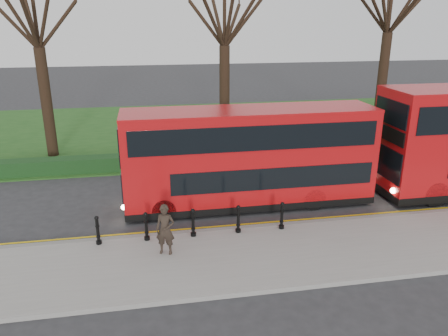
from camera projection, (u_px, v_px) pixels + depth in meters
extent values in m
plane|color=#28282B|center=(220.00, 221.00, 17.14)|extent=(120.00, 120.00, 0.00)
cube|color=gray|center=(235.00, 258.00, 14.32)|extent=(60.00, 4.00, 0.15)
cube|color=slate|center=(224.00, 230.00, 16.18)|extent=(60.00, 0.25, 0.16)
cube|color=#1B4818|center=(184.00, 129.00, 31.07)|extent=(60.00, 18.00, 0.06)
cube|color=black|center=(198.00, 159.00, 23.33)|extent=(60.00, 0.90, 0.80)
cube|color=yellow|center=(223.00, 228.00, 16.48)|extent=(60.00, 0.10, 0.01)
cube|color=yellow|center=(222.00, 226.00, 16.67)|extent=(60.00, 0.10, 0.01)
cylinder|color=black|center=(47.00, 104.00, 24.10)|extent=(0.60, 0.60, 6.05)
cylinder|color=black|center=(224.00, 98.00, 25.78)|extent=(0.60, 0.60, 6.04)
cylinder|color=black|center=(381.00, 88.00, 27.36)|extent=(0.60, 0.60, 6.69)
cylinder|color=black|center=(98.00, 231.00, 14.91)|extent=(0.15, 0.15, 1.00)
cylinder|color=black|center=(146.00, 227.00, 15.19)|extent=(0.15, 0.15, 1.00)
cylinder|color=black|center=(193.00, 223.00, 15.47)|extent=(0.15, 0.15, 1.00)
cylinder|color=black|center=(238.00, 219.00, 15.74)|extent=(0.15, 0.15, 1.00)
cylinder|color=black|center=(282.00, 216.00, 16.02)|extent=(0.15, 0.15, 1.00)
cube|color=#A90D11|center=(250.00, 155.00, 17.94)|extent=(10.24, 2.33, 3.77)
cube|color=black|center=(249.00, 198.00, 18.57)|extent=(10.26, 2.35, 0.28)
cube|color=black|center=(275.00, 179.00, 17.19)|extent=(8.20, 0.04, 0.88)
cube|color=black|center=(257.00, 138.00, 16.52)|extent=(9.69, 0.04, 0.98)
cube|color=black|center=(121.00, 154.00, 16.98)|extent=(0.06, 2.05, 0.51)
cylinder|color=black|center=(164.00, 210.00, 16.95)|extent=(0.93, 0.28, 0.93)
cylinder|color=black|center=(162.00, 191.00, 18.85)|extent=(0.93, 0.28, 0.93)
cylinder|color=black|center=(314.00, 199.00, 17.98)|extent=(0.93, 0.28, 0.93)
cylinder|color=black|center=(297.00, 182.00, 19.89)|extent=(0.93, 0.28, 0.93)
cube|color=black|center=(388.00, 134.00, 18.35)|extent=(0.06, 2.38, 0.59)
cylinder|color=black|center=(435.00, 194.00, 18.32)|extent=(1.08, 0.32, 1.08)
cylinder|color=black|center=(403.00, 175.00, 20.53)|extent=(1.08, 0.32, 1.08)
imported|color=#2B221B|center=(165.00, 230.00, 14.20)|extent=(0.72, 0.58, 1.73)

